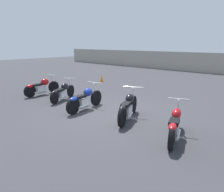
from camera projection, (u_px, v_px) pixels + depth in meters
The scene contains 7 objects.
ground_plane at pixel (110, 113), 8.14m from camera, with size 60.00×60.00×0.00m, color #38383D.
motorcycle_slot_0 at pixel (42, 87), 10.93m from camera, with size 0.69×1.99×0.97m.
motorcycle_slot_1 at pixel (63, 92), 9.94m from camera, with size 1.02×1.85×0.93m.
motorcycle_slot_2 at pixel (85, 99), 8.48m from camera, with size 0.73×2.05×1.00m.
motorcycle_slot_3 at pixel (128, 107), 7.35m from camera, with size 1.04×1.94×1.04m.
motorcycle_slot_4 at pixel (175, 125), 5.85m from camera, with size 0.89×1.90×1.01m.
traffic_cone_near at pixel (102, 79), 14.68m from camera, with size 0.26×0.26×0.45m.
Camera 1 is at (5.32, -5.64, 2.56)m, focal length 35.00 mm.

